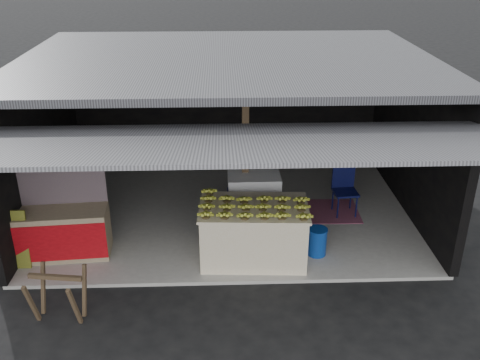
{
  "coord_description": "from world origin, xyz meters",
  "views": [
    {
      "loc": [
        -0.11,
        -6.85,
        4.97
      ],
      "look_at": [
        0.19,
        1.5,
        1.1
      ],
      "focal_mm": 40.0,
      "sensor_mm": 36.0,
      "label": 1
    }
  ],
  "objects_px": {
    "water_barrel": "(317,242)",
    "sawhorse": "(58,292)",
    "white_crate": "(254,201)",
    "neighbor_stall": "(64,230)",
    "plastic_chair": "(344,186)",
    "banana_table": "(254,232)"
  },
  "relations": [
    {
      "from": "sawhorse",
      "to": "plastic_chair",
      "type": "xyz_separation_m",
      "value": [
        4.61,
        2.94,
        0.14
      ]
    },
    {
      "from": "white_crate",
      "to": "neighbor_stall",
      "type": "height_order",
      "value": "neighbor_stall"
    },
    {
      "from": "white_crate",
      "to": "water_barrel",
      "type": "bearing_deg",
      "value": -45.72
    },
    {
      "from": "banana_table",
      "to": "plastic_chair",
      "type": "distance_m",
      "value": 2.4
    },
    {
      "from": "water_barrel",
      "to": "sawhorse",
      "type": "bearing_deg",
      "value": -159.42
    },
    {
      "from": "banana_table",
      "to": "sawhorse",
      "type": "height_order",
      "value": "banana_table"
    },
    {
      "from": "neighbor_stall",
      "to": "water_barrel",
      "type": "height_order",
      "value": "neighbor_stall"
    },
    {
      "from": "white_crate",
      "to": "sawhorse",
      "type": "height_order",
      "value": "white_crate"
    },
    {
      "from": "banana_table",
      "to": "water_barrel",
      "type": "relative_size",
      "value": 3.95
    },
    {
      "from": "plastic_chair",
      "to": "water_barrel",
      "type": "bearing_deg",
      "value": -121.18
    },
    {
      "from": "banana_table",
      "to": "plastic_chair",
      "type": "height_order",
      "value": "banana_table"
    },
    {
      "from": "neighbor_stall",
      "to": "water_barrel",
      "type": "xyz_separation_m",
      "value": [
        4.2,
        -0.17,
        -0.23
      ]
    },
    {
      "from": "sawhorse",
      "to": "water_barrel",
      "type": "distance_m",
      "value": 4.13
    },
    {
      "from": "white_crate",
      "to": "water_barrel",
      "type": "distance_m",
      "value": 1.44
    },
    {
      "from": "banana_table",
      "to": "plastic_chair",
      "type": "xyz_separation_m",
      "value": [
        1.82,
        1.56,
        0.06
      ]
    },
    {
      "from": "neighbor_stall",
      "to": "plastic_chair",
      "type": "height_order",
      "value": "neighbor_stall"
    },
    {
      "from": "sawhorse",
      "to": "plastic_chair",
      "type": "bearing_deg",
      "value": 40.3
    },
    {
      "from": "banana_table",
      "to": "water_barrel",
      "type": "bearing_deg",
      "value": 6.89
    },
    {
      "from": "sawhorse",
      "to": "water_barrel",
      "type": "xyz_separation_m",
      "value": [
        3.87,
        1.45,
        -0.18
      ]
    },
    {
      "from": "white_crate",
      "to": "neighbor_stall",
      "type": "bearing_deg",
      "value": -166.15
    },
    {
      "from": "water_barrel",
      "to": "banana_table",
      "type": "bearing_deg",
      "value": -176.17
    },
    {
      "from": "neighbor_stall",
      "to": "white_crate",
      "type": "bearing_deg",
      "value": 10.05
    }
  ]
}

